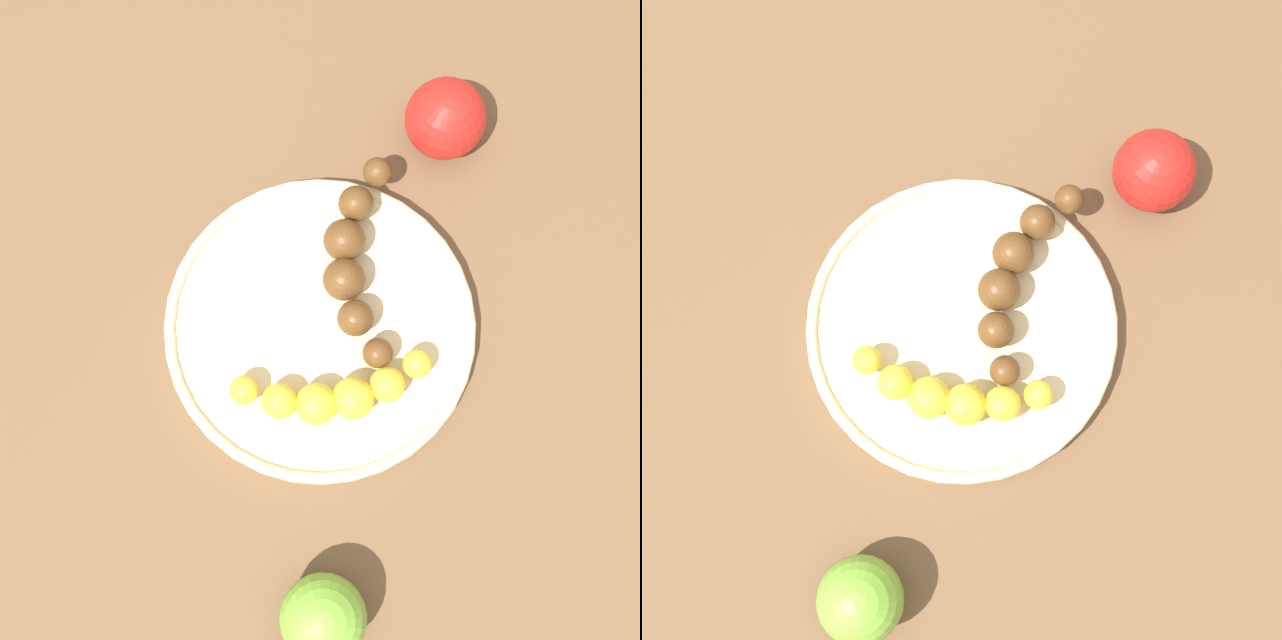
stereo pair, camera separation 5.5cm
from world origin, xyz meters
The scene contains 6 objects.
ground_plane centered at (0.00, 0.00, 0.00)m, with size 2.40×2.40×0.00m, color brown.
fruit_bowl centered at (0.00, 0.00, 0.01)m, with size 0.27×0.27×0.02m.
banana_overripe centered at (-0.05, -0.03, 0.04)m, with size 0.12×0.16×0.04m.
banana_yellow centered at (0.03, 0.06, 0.04)m, with size 0.15×0.09×0.03m.
apple_green centered at (0.13, 0.19, 0.03)m, with size 0.07×0.07×0.07m, color #72B238.
apple_red centered at (-0.19, -0.09, 0.04)m, with size 0.07×0.07×0.07m, color red.
Camera 1 is at (0.09, 0.13, 0.71)m, focal length 46.83 mm.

